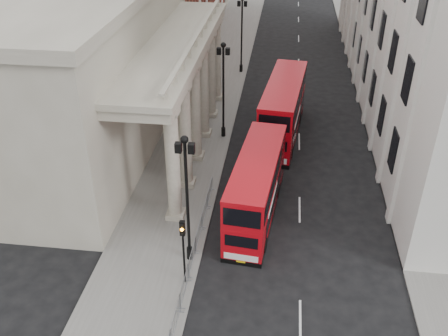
# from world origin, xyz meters

# --- Properties ---
(ground) EXTENTS (260.00, 260.00, 0.00)m
(ground) POSITION_xyz_m (0.00, 0.00, 0.00)
(ground) COLOR black
(ground) RESTS_ON ground
(sidewalk_west) EXTENTS (6.00, 140.00, 0.12)m
(sidewalk_west) POSITION_xyz_m (-3.00, 30.00, 0.06)
(sidewalk_west) COLOR slate
(sidewalk_west) RESTS_ON ground
(sidewalk_east) EXTENTS (3.00, 140.00, 0.12)m
(sidewalk_east) POSITION_xyz_m (13.50, 30.00, 0.06)
(sidewalk_east) COLOR slate
(sidewalk_east) RESTS_ON ground
(kerb) EXTENTS (0.20, 140.00, 0.14)m
(kerb) POSITION_xyz_m (-0.05, 30.00, 0.07)
(kerb) COLOR slate
(kerb) RESTS_ON ground
(portico_building) EXTENTS (9.00, 28.00, 12.00)m
(portico_building) POSITION_xyz_m (-10.50, 18.00, 6.00)
(portico_building) COLOR gray
(portico_building) RESTS_ON ground
(lamp_post_south) EXTENTS (1.05, 0.44, 8.32)m
(lamp_post_south) POSITION_xyz_m (-0.60, 4.00, 4.91)
(lamp_post_south) COLOR black
(lamp_post_south) RESTS_ON sidewalk_west
(lamp_post_mid) EXTENTS (1.05, 0.44, 8.32)m
(lamp_post_mid) POSITION_xyz_m (-0.60, 20.00, 4.91)
(lamp_post_mid) COLOR black
(lamp_post_mid) RESTS_ON sidewalk_west
(lamp_post_north) EXTENTS (1.05, 0.44, 8.32)m
(lamp_post_north) POSITION_xyz_m (-0.60, 36.00, 4.91)
(lamp_post_north) COLOR black
(lamp_post_north) RESTS_ON sidewalk_west
(traffic_light) EXTENTS (0.28, 0.33, 4.30)m
(traffic_light) POSITION_xyz_m (-0.50, 1.98, 3.11)
(traffic_light) COLOR black
(traffic_light) RESTS_ON sidewalk_west
(crowd_barriers) EXTENTS (0.50, 18.75, 1.10)m
(crowd_barriers) POSITION_xyz_m (-0.35, 2.23, 0.67)
(crowd_barriers) COLOR gray
(crowd_barriers) RESTS_ON sidewalk_west
(bus_near) EXTENTS (3.50, 10.55, 4.47)m
(bus_near) POSITION_xyz_m (3.00, 8.97, 2.34)
(bus_near) COLOR #B40811
(bus_near) RESTS_ON ground
(bus_far) EXTENTS (3.92, 11.65, 4.93)m
(bus_far) POSITION_xyz_m (4.43, 20.97, 2.58)
(bus_far) COLOR #B70811
(bus_far) RESTS_ON ground
(pedestrian_a) EXTENTS (0.81, 0.67, 1.88)m
(pedestrian_a) POSITION_xyz_m (-3.10, 13.66, 1.06)
(pedestrian_a) COLOR black
(pedestrian_a) RESTS_ON sidewalk_west
(pedestrian_b) EXTENTS (1.01, 0.86, 1.83)m
(pedestrian_b) POSITION_xyz_m (-4.56, 18.01, 1.03)
(pedestrian_b) COLOR #292220
(pedestrian_b) RESTS_ON sidewalk_west
(pedestrian_c) EXTENTS (0.97, 0.82, 1.69)m
(pedestrian_c) POSITION_xyz_m (-3.90, 22.80, 0.96)
(pedestrian_c) COLOR black
(pedestrian_c) RESTS_ON sidewalk_west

